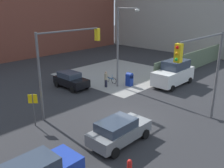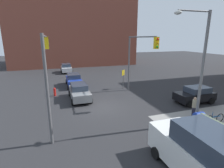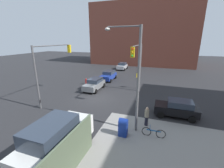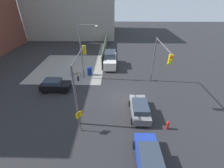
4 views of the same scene
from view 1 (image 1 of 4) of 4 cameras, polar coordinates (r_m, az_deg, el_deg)
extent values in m
plane|color=#28282B|center=(19.12, 3.75, -7.94)|extent=(120.00, 120.00, 0.00)
cube|color=gray|center=(31.03, 1.54, 2.41)|extent=(12.00, 12.00, 0.01)
cube|color=#56664C|center=(36.59, 19.85, 5.68)|extent=(23.35, 0.12, 2.40)
cube|color=#9E9B93|center=(54.90, 18.05, 17.52)|extent=(20.00, 24.00, 17.33)
cylinder|color=#59595B|center=(18.43, -16.14, 1.20)|extent=(0.18, 0.18, 6.50)
cylinder|color=#59595B|center=(19.38, -9.65, 11.92)|extent=(5.68, 0.12, 0.12)
cube|color=yellow|center=(21.28, -3.39, 11.22)|extent=(0.32, 0.36, 1.00)
sphere|color=red|center=(21.36, -3.05, 12.12)|extent=(0.18, 0.18, 0.18)
sphere|color=orange|center=(21.40, -3.03, 11.27)|extent=(0.18, 0.18, 0.18)
sphere|color=green|center=(21.44, -3.02, 10.42)|extent=(0.18, 0.18, 0.18)
cylinder|color=#59595B|center=(19.62, 22.80, 1.49)|extent=(0.18, 0.18, 6.50)
cylinder|color=#59595B|center=(16.28, 20.27, 9.95)|extent=(5.98, 0.12, 0.12)
cube|color=yellow|center=(13.69, 14.96, 6.85)|extent=(0.32, 0.36, 1.00)
sphere|color=red|center=(13.48, 14.70, 8.09)|extent=(0.18, 0.18, 0.18)
sphere|color=orange|center=(13.53, 14.59, 6.75)|extent=(0.18, 0.18, 0.18)
sphere|color=green|center=(13.60, 14.48, 5.43)|extent=(0.18, 0.18, 0.18)
cylinder|color=slate|center=(25.29, 1.30, 8.10)|extent=(0.20, 0.20, 8.00)
cylinder|color=slate|center=(24.10, 3.50, 16.91)|extent=(0.19, 2.40, 0.10)
ellipsoid|color=silver|center=(23.32, 5.78, 16.44)|extent=(0.56, 0.36, 0.24)
cylinder|color=#4C4C4C|center=(18.42, -17.43, -5.73)|extent=(0.08, 0.08, 2.40)
cube|color=yellow|center=(18.10, -17.68, -3.27)|extent=(0.48, 0.48, 0.64)
cube|color=navy|center=(26.34, 3.99, 0.79)|extent=(0.56, 0.64, 1.15)
cylinder|color=navy|center=(26.17, 4.02, 1.99)|extent=(0.56, 0.64, 0.56)
sphere|color=red|center=(13.06, 4.05, -17.29)|extent=(0.24, 0.24, 0.24)
cube|color=slate|center=(15.82, 1.85, -10.96)|extent=(4.28, 1.80, 0.75)
cube|color=#2D3847|center=(15.29, 1.01, -9.29)|extent=(2.39, 1.58, 0.55)
cylinder|color=black|center=(17.49, 2.79, -9.37)|extent=(0.64, 0.22, 0.64)
cylinder|color=black|center=(16.53, 7.63, -11.26)|extent=(0.64, 0.22, 0.64)
cylinder|color=black|center=(15.66, -4.32, -12.93)|extent=(0.64, 0.22, 0.64)
cylinder|color=black|center=(14.58, 0.66, -15.46)|extent=(0.64, 0.22, 0.64)
cube|color=#2D3847|center=(12.36, -18.17, -17.59)|extent=(2.36, 1.58, 0.55)
cylinder|color=black|center=(14.29, -13.18, -16.76)|extent=(0.64, 0.22, 0.64)
cube|color=black|center=(25.95, -9.27, 0.61)|extent=(1.80, 3.87, 0.75)
cube|color=#2D3847|center=(26.01, -9.77, 2.12)|extent=(1.58, 2.17, 0.55)
cylinder|color=black|center=(25.63, -5.84, -0.35)|extent=(0.22, 0.64, 0.64)
cylinder|color=black|center=(24.56, -8.99, -1.31)|extent=(0.22, 0.64, 0.64)
cylinder|color=black|center=(27.59, -9.45, 0.84)|extent=(0.22, 0.64, 0.64)
cylinder|color=black|center=(26.59, -12.51, -0.01)|extent=(0.22, 0.64, 0.64)
cube|color=white|center=(27.18, 13.78, 1.83)|extent=(5.40, 2.10, 1.40)
cube|color=#2D3847|center=(27.26, 14.41, 4.34)|extent=(3.02, 1.85, 0.90)
cylinder|color=black|center=(25.36, 13.64, -0.98)|extent=(0.64, 0.22, 0.64)
cylinder|color=black|center=(26.39, 9.70, 0.03)|extent=(0.64, 0.22, 0.64)
cylinder|color=black|center=(28.49, 17.34, 0.80)|extent=(0.64, 0.22, 0.64)
cylinder|color=black|center=(29.40, 13.70, 1.64)|extent=(0.64, 0.22, 0.64)
cylinder|color=#9E937A|center=(25.70, -1.40, 1.70)|extent=(0.36, 0.36, 0.64)
sphere|color=tan|center=(25.59, -1.41, 2.63)|extent=(0.22, 0.22, 0.22)
cylinder|color=#1E1E2D|center=(25.92, -1.39, 0.16)|extent=(0.28, 0.28, 0.81)
torus|color=black|center=(27.71, -1.16, 1.18)|extent=(0.05, 0.71, 0.71)
torus|color=black|center=(27.03, 0.42, 0.75)|extent=(0.05, 0.71, 0.71)
cube|color=#1E5999|center=(27.31, -0.38, 1.33)|extent=(0.04, 1.04, 0.08)
cylinder|color=#1E5999|center=(27.06, 0.05, 1.70)|extent=(0.04, 0.04, 0.40)
camera|label=2|loc=(28.89, 30.03, 11.44)|focal=28.00mm
camera|label=3|loc=(34.39, 11.55, 15.53)|focal=24.00mm
camera|label=4|loc=(12.38, -62.06, 23.60)|focal=24.00mm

